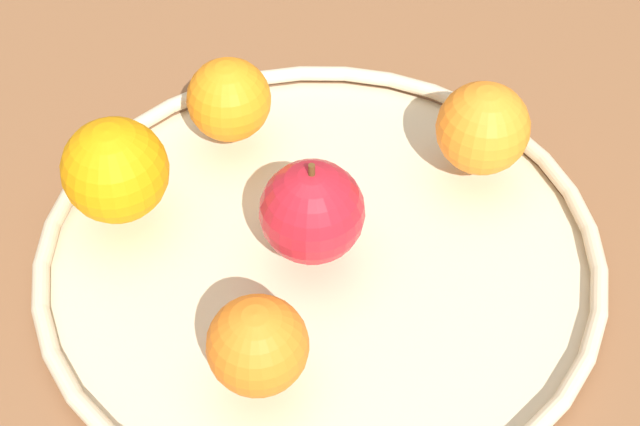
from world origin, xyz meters
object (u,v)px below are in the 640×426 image
Objects in this scene: fruit_bowl at (320,250)px; orange_back_left at (483,128)px; orange_front_left at (258,345)px; orange_back_right at (229,100)px; orange_center at (115,170)px; apple at (316,216)px.

orange_back_left is (-14.21, 1.20, 4.32)cm from fruit_bowl.
orange_front_left reaches higher than fruit_bowl.
orange_back_right is 0.86× the size of orange_center.
apple is 10.59cm from orange_front_left.
fruit_bowl is 15.24cm from orange_center.
orange_back_left is 1.11× the size of orange_front_left.
orange_back_right is at bearing -100.27° from apple.
orange_center reaches higher than orange_front_left.
orange_back_left is 24.33cm from orange_front_left.
fruit_bowl is 4.52cm from apple.
fruit_bowl is 5.78× the size of orange_back_left.
fruit_bowl is 14.90cm from orange_back_left.
fruit_bowl is 13.92cm from orange_back_right.
orange_back_left reaches higher than fruit_bowl.
apple reaches higher than orange_back_left.
orange_front_left is at bearing 59.35° from orange_back_right.
orange_back_left reaches higher than orange_back_right.
orange_front_left is (0.68, 17.53, -0.63)cm from orange_center.
apple is 1.06× the size of orange_center.
orange_back_left is (-12.42, 14.39, 0.24)cm from orange_back_right.
orange_front_left is (9.63, 6.08, 3.99)cm from fruit_bowl.
orange_back_right is (-1.79, -13.19, 4.09)cm from fruit_bowl.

